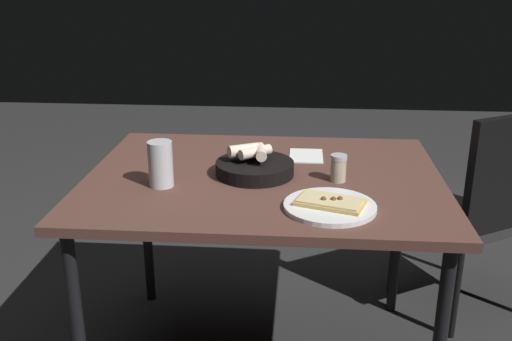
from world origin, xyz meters
TOP-DOWN VIEW (x-y plane):
  - dining_table at (0.00, 0.00)m, footprint 0.90×1.17m
  - pizza_plate at (0.26, 0.21)m, footprint 0.27×0.27m
  - bread_basket at (0.00, -0.03)m, footprint 0.26×0.26m
  - beer_glass at (0.12, -0.31)m, footprint 0.08×0.08m
  - pepper_shaker at (0.04, 0.24)m, footprint 0.05×0.05m
  - napkin at (-0.21, 0.14)m, footprint 0.16×0.12m
  - chair_near at (-0.40, 0.85)m, footprint 0.60×0.60m

SIDE VIEW (x-z plane):
  - chair_near at x=-0.40m, z-range 0.06..0.95m
  - dining_table at x=0.00m, z-range 0.31..1.06m
  - napkin at x=-0.21m, z-range 0.74..0.75m
  - pizza_plate at x=0.26m, z-range 0.74..0.78m
  - bread_basket at x=0.00m, z-range 0.72..0.82m
  - pepper_shaker at x=0.04m, z-range 0.74..0.83m
  - beer_glass at x=0.12m, z-range 0.74..0.88m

